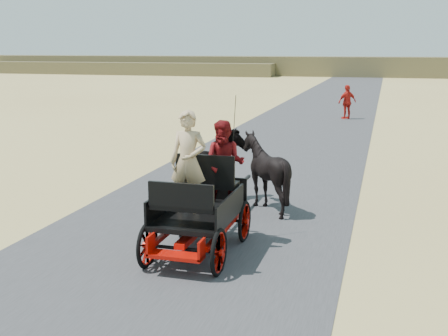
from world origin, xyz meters
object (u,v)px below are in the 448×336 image
(carriage, at_px, (199,233))
(horse_left, at_px, (218,169))
(horse_right, at_px, (265,172))
(pedestrian, at_px, (347,102))

(carriage, height_order, horse_left, horse_left)
(horse_right, relative_size, pedestrian, 0.98)
(horse_right, height_order, pedestrian, pedestrian)
(horse_left, xyz_separation_m, horse_right, (1.10, 0.00, 0.00))
(horse_right, distance_m, pedestrian, 17.03)
(horse_left, bearing_deg, pedestrian, -95.76)
(carriage, distance_m, horse_right, 3.09)
(carriage, distance_m, horse_left, 3.09)
(carriage, xyz_separation_m, horse_right, (0.55, 3.00, 0.49))
(carriage, relative_size, horse_right, 1.41)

